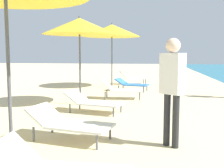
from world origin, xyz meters
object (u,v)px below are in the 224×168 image
(lounger_farthest_shoreside, at_px, (132,78))
(person_walking_far, at_px, (172,81))
(umbrella_third, at_px, (79,26))
(lounger_farthest_inland, at_px, (132,84))
(lounger_second_shoreside, at_px, (69,123))
(umbrella_farthest, at_px, (112,31))
(lounger_third_shoreside, at_px, (121,89))
(lounger_third_inland, at_px, (93,102))

(lounger_farthest_shoreside, bearing_deg, person_walking_far, -96.07)
(umbrella_third, relative_size, lounger_farthest_inland, 1.83)
(lounger_second_shoreside, bearing_deg, lounger_farthest_inland, 97.02)
(umbrella_third, relative_size, umbrella_farthest, 0.91)
(umbrella_third, bearing_deg, lounger_third_shoreside, 47.97)
(lounger_third_shoreside, xyz_separation_m, lounger_farthest_shoreside, (0.06, 4.39, -0.00))
(lounger_farthest_inland, relative_size, person_walking_far, 0.80)
(umbrella_farthest, bearing_deg, person_walking_far, -75.02)
(lounger_third_shoreside, xyz_separation_m, umbrella_farthest, (-0.77, 3.15, 2.16))
(lounger_third_shoreside, height_order, lounger_farthest_inland, lounger_third_shoreside)
(lounger_third_shoreside, relative_size, umbrella_farthest, 0.48)
(lounger_third_shoreside, height_order, umbrella_farthest, umbrella_farthest)
(lounger_second_shoreside, relative_size, lounger_third_shoreside, 1.15)
(person_walking_far, bearing_deg, lounger_third_shoreside, -125.23)
(lounger_third_inland, height_order, lounger_farthest_shoreside, lounger_farthest_shoreside)
(umbrella_third, bearing_deg, lounger_third_inland, -59.16)
(lounger_second_shoreside, height_order, lounger_farthest_shoreside, lounger_farthest_shoreside)
(lounger_second_shoreside, distance_m, lounger_third_inland, 2.28)
(lounger_third_shoreside, height_order, person_walking_far, person_walking_far)
(lounger_third_shoreside, relative_size, lounger_third_inland, 0.86)
(umbrella_farthest, distance_m, person_walking_far, 8.15)
(person_walking_far, bearing_deg, lounger_farthest_shoreside, -133.16)
(lounger_farthest_inland, bearing_deg, lounger_third_inland, -85.92)
(umbrella_third, distance_m, lounger_third_shoreside, 2.54)
(lounger_farthest_shoreside, relative_size, lounger_farthest_inland, 1.02)
(umbrella_third, xyz_separation_m, person_walking_far, (2.39, -3.39, -1.20))
(umbrella_third, height_order, person_walking_far, umbrella_third)
(lounger_farthest_inland, bearing_deg, lounger_second_shoreside, -82.23)
(umbrella_third, distance_m, umbrella_farthest, 4.38)
(umbrella_third, bearing_deg, lounger_second_shoreside, -78.66)
(lounger_second_shoreside, xyz_separation_m, umbrella_third, (-0.66, 3.29, 1.97))
(lounger_third_shoreside, bearing_deg, lounger_second_shoreside, -98.13)
(lounger_third_inland, xyz_separation_m, person_walking_far, (1.78, -2.38, 0.79))
(lounger_third_shoreside, bearing_deg, lounger_farthest_inland, 81.44)
(lounger_farthest_shoreside, bearing_deg, lounger_third_inland, -108.59)
(lounger_third_shoreside, relative_size, person_walking_far, 0.78)
(lounger_second_shoreside, height_order, umbrella_farthest, umbrella_farthest)
(lounger_third_inland, xyz_separation_m, lounger_farthest_inland, (0.68, 4.18, 0.00))
(lounger_farthest_shoreside, xyz_separation_m, lounger_farthest_inland, (0.14, -2.44, -0.04))
(umbrella_third, height_order, lounger_farthest_inland, umbrella_third)
(lounger_farthest_inland, bearing_deg, lounger_third_shoreside, -82.53)
(lounger_farthest_shoreside, bearing_deg, lounger_farthest_inland, -100.59)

